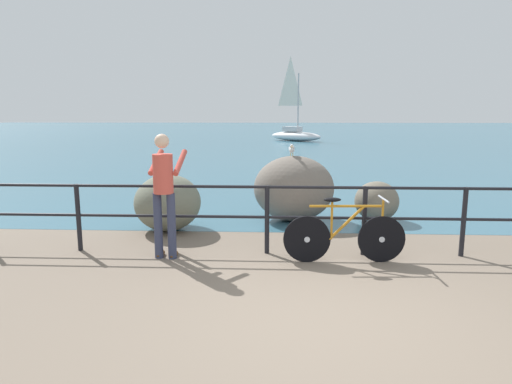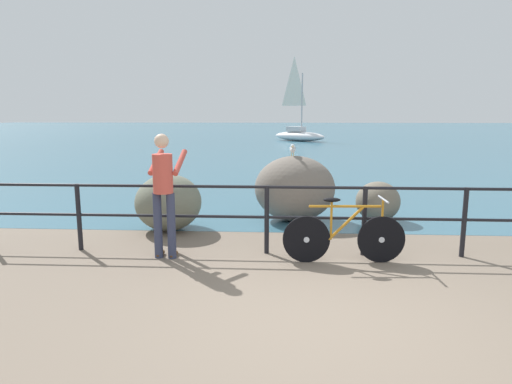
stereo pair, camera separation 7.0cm
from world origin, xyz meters
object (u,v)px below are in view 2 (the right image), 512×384
object	(u,v)px
breakwater_boulder_left	(168,202)
seagull	(293,149)
breakwater_boulder_main	(295,188)
sailboat	(299,131)
person_at_railing	(164,190)
bicycle	(344,235)
breakwater_boulder_right	(378,201)

from	to	relation	value
breakwater_boulder_left	seagull	xyz separation A→B (m)	(2.20, 0.84, 0.90)
breakwater_boulder_main	sailboat	distance (m)	25.10
breakwater_boulder_left	seagull	size ratio (longest dim) A/B	3.75
breakwater_boulder_left	person_at_railing	bearing A→B (deg)	-77.45
bicycle	person_at_railing	distance (m)	2.61
breakwater_boulder_left	breakwater_boulder_right	distance (m)	3.96
bicycle	breakwater_boulder_left	xyz separation A→B (m)	(-2.88, 1.61, 0.11)
breakwater_boulder_right	seagull	bearing A→B (deg)	-178.28
person_at_railing	breakwater_boulder_main	world-z (taller)	person_at_railing
person_at_railing	seagull	bearing A→B (deg)	-33.46
breakwater_boulder_left	seagull	world-z (taller)	seagull
breakwater_boulder_right	bicycle	bearing A→B (deg)	-111.33
bicycle	breakwater_boulder_left	distance (m)	3.30
breakwater_boulder_main	sailboat	size ratio (longest dim) A/B	0.25
breakwater_boulder_main	breakwater_boulder_right	bearing A→B (deg)	1.35
person_at_railing	seagull	size ratio (longest dim) A/B	5.28
breakwater_boulder_main	sailboat	bearing A→B (deg)	87.84
bicycle	seagull	xyz separation A→B (m)	(-0.68, 2.45, 1.00)
breakwater_boulder_main	seagull	distance (m)	0.77
breakwater_boulder_left	bicycle	bearing A→B (deg)	-29.22
breakwater_boulder_right	sailboat	bearing A→B (deg)	91.50
person_at_railing	sailboat	world-z (taller)	sailboat
breakwater_boulder_main	seagull	world-z (taller)	seagull
person_at_railing	breakwater_boulder_main	bearing A→B (deg)	-34.05
breakwater_boulder_right	person_at_railing	bearing A→B (deg)	-145.34
person_at_railing	breakwater_boulder_main	size ratio (longest dim) A/B	1.15
breakwater_boulder_left	sailboat	bearing A→B (deg)	82.96
person_at_railing	breakwater_boulder_right	size ratio (longest dim) A/B	2.11
breakwater_boulder_right	seagull	xyz separation A→B (m)	(-1.65, -0.05, 1.01)
breakwater_boulder_main	breakwater_boulder_right	xyz separation A→B (m)	(1.60, 0.04, -0.24)
breakwater_boulder_main	breakwater_boulder_left	world-z (taller)	breakwater_boulder_main
bicycle	breakwater_boulder_left	bearing A→B (deg)	147.85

